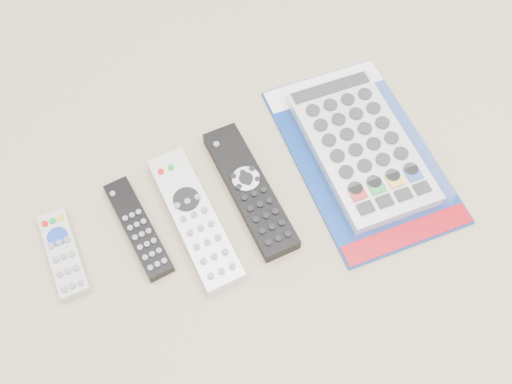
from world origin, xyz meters
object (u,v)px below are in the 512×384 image
remote_large_black (250,190)px  jumbo_remote_packaged (361,146)px  remote_small_grey (64,254)px  remote_silver_dvd (195,219)px  remote_slim_black (138,228)px

remote_large_black → jumbo_remote_packaged: size_ratio=0.64×
remote_small_grey → remote_silver_dvd: size_ratio=0.59×
remote_large_black → remote_slim_black: bearing=175.8°
remote_small_grey → remote_silver_dvd: bearing=-7.6°
remote_slim_black → remote_large_black: size_ratio=0.72×
remote_large_black → jumbo_remote_packaged: 0.18m
remote_slim_black → remote_large_black: remote_large_black is taller
jumbo_remote_packaged → remote_large_black: bearing=-178.0°
remote_silver_dvd → remote_large_black: remote_silver_dvd is taller
remote_slim_black → jumbo_remote_packaged: (0.34, -0.05, 0.01)m
remote_slim_black → remote_silver_dvd: bearing=-20.3°
remote_small_grey → remote_slim_black: size_ratio=0.82×
remote_slim_black → remote_large_black: 0.16m
remote_slim_black → remote_silver_dvd: 0.08m
remote_small_grey → jumbo_remote_packaged: 0.44m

